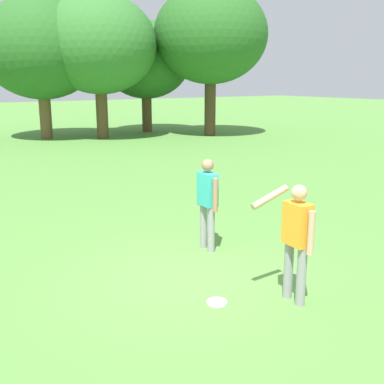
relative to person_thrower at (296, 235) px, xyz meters
name	(u,v)px	position (x,y,z in m)	size (l,w,h in m)	color
ground_plane	(190,277)	(-0.74, 1.45, -0.96)	(120.00, 120.00, 0.00)	#568E3D
person_thrower	(296,235)	(0.00, 0.00, 0.00)	(0.67, 0.65, 1.64)	gray
person_catcher	(207,198)	(0.20, 2.30, -0.02)	(0.25, 0.61, 1.64)	gray
frisbee	(217,302)	(-0.90, 0.53, -0.95)	(0.28, 0.28, 0.03)	white
tree_far_right	(41,49)	(2.71, 19.94, 3.46)	(5.80, 5.80, 6.90)	brown
tree_slender_mid	(99,45)	(5.16, 18.48, 3.67)	(5.72, 5.72, 7.08)	brown
tree_back_left	(146,60)	(8.59, 20.04, 3.05)	(5.06, 5.06, 6.18)	brown
tree_back_right	(211,35)	(10.49, 16.43, 4.22)	(5.89, 5.89, 7.71)	#4C3823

